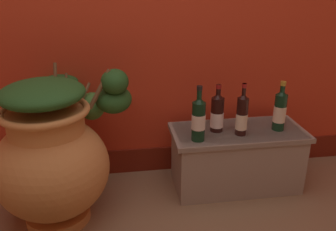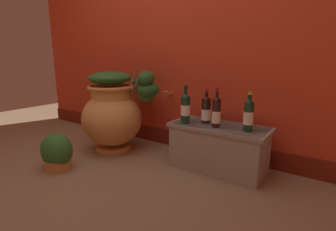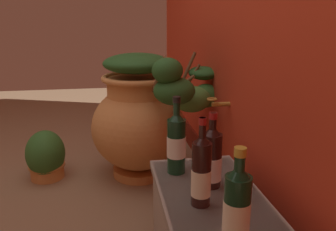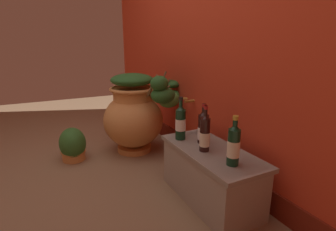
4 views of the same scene
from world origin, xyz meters
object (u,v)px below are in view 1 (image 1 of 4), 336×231
(wine_bottle_left, at_px, (280,110))
(wine_bottle_back, at_px, (242,115))
(wine_bottle_middle, at_px, (199,118))
(wine_bottle_right, at_px, (217,113))
(terracotta_urn, at_px, (55,153))

(wine_bottle_left, relative_size, wine_bottle_back, 0.97)
(wine_bottle_middle, distance_m, wine_bottle_right, 0.18)
(wine_bottle_back, bearing_deg, wine_bottle_middle, -172.51)
(terracotta_urn, distance_m, wine_bottle_middle, 0.81)
(terracotta_urn, height_order, wine_bottle_back, terracotta_urn)
(terracotta_urn, bearing_deg, wine_bottle_middle, 5.21)
(wine_bottle_middle, bearing_deg, wine_bottle_right, 37.81)
(terracotta_urn, relative_size, wine_bottle_back, 2.61)
(wine_bottle_middle, height_order, wine_bottle_back, wine_bottle_middle)
(wine_bottle_left, xyz_separation_m, wine_bottle_middle, (-0.53, -0.07, 0.01))
(wine_bottle_left, xyz_separation_m, wine_bottle_back, (-0.25, -0.03, -0.01))
(wine_bottle_left, distance_m, wine_bottle_back, 0.26)
(wine_bottle_back, bearing_deg, wine_bottle_left, 7.50)
(wine_bottle_right, bearing_deg, wine_bottle_middle, -142.19)
(wine_bottle_left, bearing_deg, terracotta_urn, -173.88)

